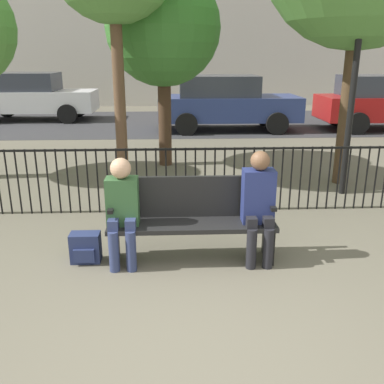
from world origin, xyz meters
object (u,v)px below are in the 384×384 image
object	(u,v)px
lamp_post	(359,34)
parked_car_0	(31,96)
tree_2	(163,28)
parked_car_2	(226,102)
backpack	(86,248)
seated_person_1	(259,202)
seated_person_0	(122,206)
park_bench	(192,216)

from	to	relation	value
lamp_post	parked_car_0	distance (m)	11.74
tree_2	parked_car_2	distance (m)	4.94
backpack	seated_person_1	bearing A→B (deg)	-1.71
seated_person_0	lamp_post	size ratio (longest dim) A/B	0.31
lamp_post	tree_2	bearing A→B (deg)	144.62
seated_person_1	parked_car_0	bearing A→B (deg)	117.65
backpack	tree_2	world-z (taller)	tree_2
seated_person_1	lamp_post	xyz separation A→B (m)	(1.89, 2.36, 1.80)
seated_person_1	tree_2	bearing A→B (deg)	103.47
seated_person_1	parked_car_0	distance (m)	12.51
park_bench	parked_car_0	distance (m)	12.08
lamp_post	parked_car_0	bearing A→B (deg)	131.43
backpack	tree_2	bearing A→B (deg)	79.40
backpack	parked_car_0	world-z (taller)	parked_car_0
parked_car_0	backpack	bearing A→B (deg)	-70.46
lamp_post	parked_car_2	bearing A→B (deg)	100.71
park_bench	seated_person_1	distance (m)	0.75
seated_person_0	tree_2	size ratio (longest dim) A/B	0.31
backpack	parked_car_0	size ratio (longest dim) A/B	0.08
seated_person_1	parked_car_2	size ratio (longest dim) A/B	0.30
backpack	tree_2	size ratio (longest dim) A/B	0.09
tree_2	seated_person_0	bearing A→B (deg)	-94.99
parked_car_2	parked_car_0	bearing A→B (deg)	159.88
park_bench	backpack	distance (m)	1.23
park_bench	tree_2	world-z (taller)	tree_2
park_bench	parked_car_2	bearing A→B (deg)	80.70
parked_car_0	seated_person_0	bearing A→B (deg)	-68.59
park_bench	parked_car_0	world-z (taller)	parked_car_0
lamp_post	backpack	bearing A→B (deg)	-148.62
backpack	park_bench	bearing A→B (deg)	3.45
park_bench	lamp_post	distance (m)	3.97
tree_2	parked_car_0	distance (m)	8.34
parked_car_0	seated_person_1	bearing A→B (deg)	-62.35
seated_person_1	parked_car_0	world-z (taller)	parked_car_0
park_bench	seated_person_1	xyz separation A→B (m)	(0.72, -0.13, 0.20)
seated_person_0	parked_car_0	distance (m)	11.91
park_bench	seated_person_0	bearing A→B (deg)	-170.04
seated_person_0	seated_person_1	distance (m)	1.46
backpack	parked_car_2	world-z (taller)	parked_car_2
lamp_post	park_bench	bearing A→B (deg)	-139.35
seated_person_0	tree_2	distance (m)	4.91
seated_person_0	backpack	world-z (taller)	seated_person_0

